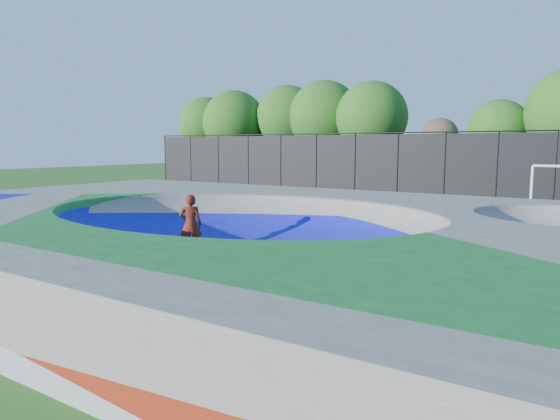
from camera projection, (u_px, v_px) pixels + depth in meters
The scene contains 6 objects.
ground at pixel (238, 264), 13.44m from camera, with size 120.00×120.00×0.00m, color #265A19.
skate_deck at pixel (237, 236), 13.34m from camera, with size 22.00×14.00×1.50m, color gray.
skater at pixel (191, 224), 14.50m from camera, with size 0.65×0.42×1.77m, color #B92D0E.
skateboard at pixel (191, 253), 14.61m from camera, with size 0.78×0.22×0.05m, color black.
fence at pixel (445, 163), 30.71m from camera, with size 48.09×0.09×4.04m.
treeline at pixel (456, 118), 35.01m from camera, with size 52.33×7.34×8.50m.
Camera 1 is at (8.05, -10.45, 3.16)m, focal length 32.00 mm.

